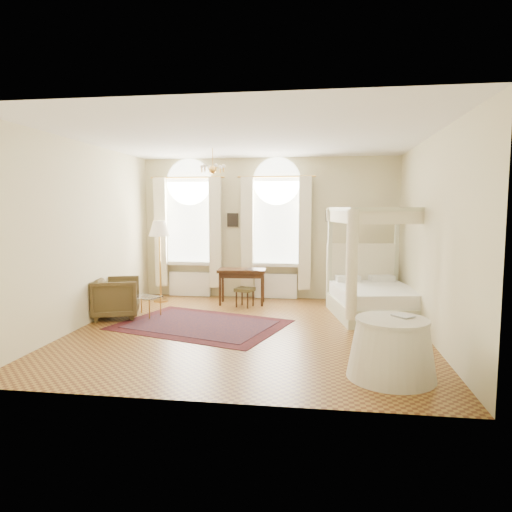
{
  "coord_description": "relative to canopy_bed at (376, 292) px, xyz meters",
  "views": [
    {
      "loc": [
        1.23,
        -7.7,
        2.13
      ],
      "look_at": [
        0.08,
        0.4,
        1.27
      ],
      "focal_mm": 32.0,
      "sensor_mm": 36.0,
      "label": 1
    }
  ],
  "objects": [
    {
      "name": "ground",
      "position": [
        -2.31,
        -1.33,
        -0.49
      ],
      "size": [
        6.0,
        6.0,
        0.0
      ],
      "primitive_type": "plane",
      "color": "olive",
      "rests_on": "ground"
    },
    {
      "name": "window_left",
      "position": [
        -4.21,
        1.54,
        1.0
      ],
      "size": [
        1.62,
        0.27,
        3.29
      ],
      "color": "white",
      "rests_on": "room_walls"
    },
    {
      "name": "book",
      "position": [
        -0.11,
        -3.22,
        0.28
      ],
      "size": [
        0.31,
        0.32,
        0.02
      ],
      "primitive_type": "imported",
      "rotation": [
        0.0,
        0.0,
        0.67
      ],
      "color": "black",
      "rests_on": "side_table"
    },
    {
      "name": "nightstand_lamp",
      "position": [
        0.42,
        1.35,
        0.39
      ],
      "size": [
        0.3,
        0.3,
        0.44
      ],
      "color": "gold",
      "rests_on": "nightstand"
    },
    {
      "name": "window_right",
      "position": [
        -2.11,
        1.54,
        1.0
      ],
      "size": [
        1.62,
        0.27,
        3.29
      ],
      "color": "white",
      "rests_on": "room_walls"
    },
    {
      "name": "laptop",
      "position": [
        -2.6,
        0.76,
        0.31
      ],
      "size": [
        0.35,
        0.28,
        0.02
      ],
      "primitive_type": "imported",
      "rotation": [
        0.0,
        0.0,
        3.45
      ],
      "color": "black",
      "rests_on": "writing_desk"
    },
    {
      "name": "wall_pictures",
      "position": [
        -2.23,
        1.64,
        1.4
      ],
      "size": [
        2.54,
        0.03,
        0.39
      ],
      "color": "black",
      "rests_on": "room_walls"
    },
    {
      "name": "coffee_table",
      "position": [
        -4.5,
        -0.57,
        -0.13
      ],
      "size": [
        0.68,
        0.58,
        0.4
      ],
      "color": "silver",
      "rests_on": "ground"
    },
    {
      "name": "oriental_rug",
      "position": [
        -3.23,
        -1.09,
        -0.48
      ],
      "size": [
        3.39,
        2.85,
        0.01
      ],
      "color": "#461114",
      "rests_on": "ground"
    },
    {
      "name": "side_table",
      "position": [
        -0.18,
        -3.28,
        -0.12
      ],
      "size": [
        1.11,
        1.11,
        0.76
      ],
      "color": "beige",
      "rests_on": "ground"
    },
    {
      "name": "canopy_bed",
      "position": [
        0.0,
        0.0,
        0.0
      ],
      "size": [
        1.95,
        2.24,
        2.14
      ],
      "color": "beige",
      "rests_on": "ground"
    },
    {
      "name": "stool",
      "position": [
        -2.69,
        0.55,
        -0.14
      ],
      "size": [
        0.45,
        0.45,
        0.41
      ],
      "color": "#4D4321",
      "rests_on": "ground"
    },
    {
      "name": "armchair",
      "position": [
        -5.01,
        -0.76,
        -0.09
      ],
      "size": [
        1.09,
        1.08,
        0.79
      ],
      "primitive_type": "imported",
      "rotation": [
        0.0,
        0.0,
        1.91
      ],
      "color": "#4A3C1F",
      "rests_on": "ground"
    },
    {
      "name": "room_walls",
      "position": [
        -2.31,
        -1.33,
        1.49
      ],
      "size": [
        6.0,
        6.0,
        6.0
      ],
      "color": "beige",
      "rests_on": "ground"
    },
    {
      "name": "writing_desk",
      "position": [
        -2.8,
        0.83,
        0.18
      ],
      "size": [
        1.08,
        0.62,
        0.79
      ],
      "color": "#3A1F10",
      "rests_on": "ground"
    },
    {
      "name": "chandelier",
      "position": [
        -3.21,
        -0.13,
        2.42
      ],
      "size": [
        0.51,
        0.45,
        0.5
      ],
      "color": "gold",
      "rests_on": "room_walls"
    },
    {
      "name": "nightstand",
      "position": [
        0.39,
        1.37,
        -0.2
      ],
      "size": [
        0.5,
        0.48,
        0.58
      ],
      "primitive_type": "cube",
      "rotation": [
        0.0,
        0.0,
        -0.33
      ],
      "color": "#3A1F10",
      "rests_on": "ground"
    },
    {
      "name": "floor_lamp",
      "position": [
        -4.69,
        0.83,
        1.09
      ],
      "size": [
        0.48,
        0.48,
        1.85
      ],
      "color": "gold",
      "rests_on": "ground"
    }
  ]
}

